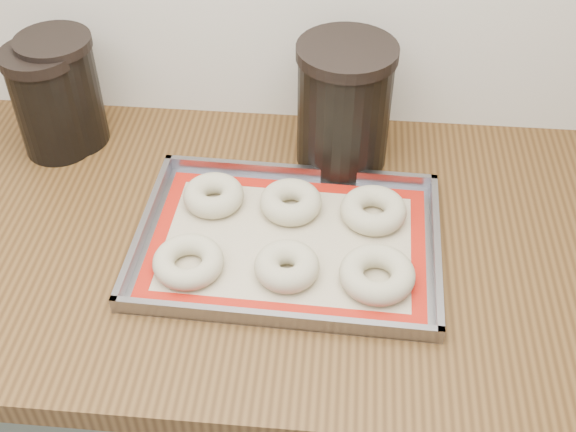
# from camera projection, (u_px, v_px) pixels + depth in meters

# --- Properties ---
(cabinet) EXTENTS (3.00, 0.65, 0.86)m
(cabinet) POSITION_uv_depth(u_px,v_px,m) (207.00, 396.00, 1.46)
(cabinet) COLOR #5E685B
(cabinet) RESTS_ON floor
(countertop) EXTENTS (3.06, 0.68, 0.04)m
(countertop) POSITION_uv_depth(u_px,v_px,m) (185.00, 237.00, 1.15)
(countertop) COLOR brown
(countertop) RESTS_ON cabinet
(baking_tray) EXTENTS (0.47, 0.34, 0.03)m
(baking_tray) POSITION_uv_depth(u_px,v_px,m) (288.00, 241.00, 1.11)
(baking_tray) COLOR gray
(baking_tray) RESTS_ON countertop
(baking_mat) EXTENTS (0.43, 0.30, 0.00)m
(baking_mat) POSITION_uv_depth(u_px,v_px,m) (288.00, 242.00, 1.11)
(baking_mat) COLOR #C6B793
(baking_mat) RESTS_ON baking_tray
(bagel_front_left) EXTENTS (0.12, 0.12, 0.03)m
(bagel_front_left) POSITION_uv_depth(u_px,v_px,m) (188.00, 262.00, 1.06)
(bagel_front_left) COLOR #C2B896
(bagel_front_left) RESTS_ON baking_mat
(bagel_front_mid) EXTENTS (0.12, 0.12, 0.04)m
(bagel_front_mid) POSITION_uv_depth(u_px,v_px,m) (287.00, 266.00, 1.05)
(bagel_front_mid) COLOR #C2B896
(bagel_front_mid) RESTS_ON baking_mat
(bagel_front_right) EXTENTS (0.14, 0.14, 0.04)m
(bagel_front_right) POSITION_uv_depth(u_px,v_px,m) (377.00, 274.00, 1.04)
(bagel_front_right) COLOR #C2B896
(bagel_front_right) RESTS_ON baking_mat
(bagel_back_left) EXTENTS (0.12, 0.12, 0.04)m
(bagel_back_left) POSITION_uv_depth(u_px,v_px,m) (214.00, 195.00, 1.16)
(bagel_back_left) COLOR #C2B896
(bagel_back_left) RESTS_ON baking_mat
(bagel_back_mid) EXTENTS (0.11, 0.11, 0.04)m
(bagel_back_mid) POSITION_uv_depth(u_px,v_px,m) (291.00, 202.00, 1.15)
(bagel_back_mid) COLOR #C2B896
(bagel_back_mid) RESTS_ON baking_mat
(bagel_back_right) EXTENTS (0.12, 0.12, 0.04)m
(bagel_back_right) POSITION_uv_depth(u_px,v_px,m) (373.00, 210.00, 1.14)
(bagel_back_right) COLOR #C2B896
(bagel_back_right) RESTS_ON baking_mat
(canister_left) EXTENTS (0.13, 0.13, 0.20)m
(canister_left) POSITION_uv_depth(u_px,v_px,m) (64.00, 91.00, 1.24)
(canister_left) COLOR black
(canister_left) RESTS_ON countertop
(canister_mid) EXTENTS (0.13, 0.13, 0.19)m
(canister_mid) POSITION_uv_depth(u_px,v_px,m) (49.00, 101.00, 1.23)
(canister_mid) COLOR black
(canister_mid) RESTS_ON countertop
(canister_right) EXTENTS (0.16, 0.16, 0.22)m
(canister_right) POSITION_uv_depth(u_px,v_px,m) (344.00, 105.00, 1.20)
(canister_right) COLOR black
(canister_right) RESTS_ON countertop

